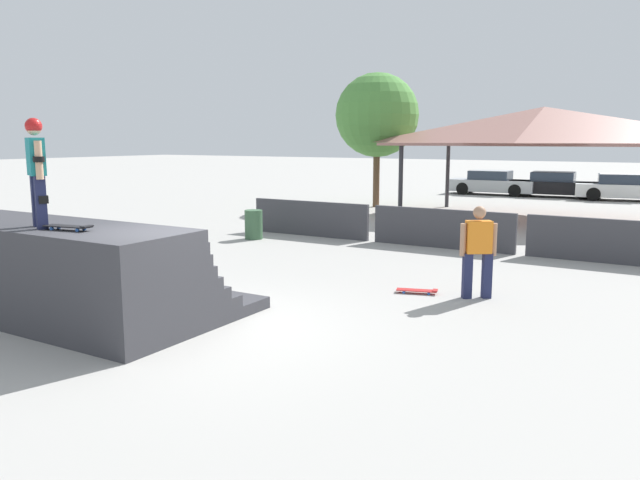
% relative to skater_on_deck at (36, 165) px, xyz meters
% --- Properties ---
extents(ground_plane, '(160.00, 160.00, 0.00)m').
position_rel_skater_on_deck_xyz_m(ground_plane, '(2.13, 1.05, -2.51)').
color(ground_plane, '#A3A09B').
extents(quarter_pipe_ramp, '(5.16, 3.23, 1.56)m').
position_rel_skater_on_deck_xyz_m(quarter_pipe_ramp, '(-0.26, 0.58, -1.82)').
color(quarter_pipe_ramp, '#38383D').
rests_on(quarter_pipe_ramp, ground).
extents(skater_on_deck, '(0.69, 0.45, 1.64)m').
position_rel_skater_on_deck_xyz_m(skater_on_deck, '(0.00, 0.00, 0.00)').
color(skater_on_deck, '#1E2347').
rests_on(skater_on_deck, quarter_pipe_ramp).
extents(skateboard_on_deck, '(0.80, 0.34, 0.09)m').
position_rel_skater_on_deck_xyz_m(skateboard_on_deck, '(0.64, 0.03, -0.89)').
color(skateboard_on_deck, blue).
rests_on(skateboard_on_deck, quarter_pipe_ramp).
extents(bystander_walking, '(0.62, 0.48, 1.70)m').
position_rel_skater_on_deck_xyz_m(bystander_walking, '(5.19, 5.20, -1.56)').
color(bystander_walking, '#1E2347').
rests_on(bystander_walking, ground).
extents(skateboard_on_ground, '(0.80, 0.42, 0.09)m').
position_rel_skater_on_deck_xyz_m(skateboard_on_ground, '(4.15, 4.97, -2.45)').
color(skateboard_on_ground, blue).
rests_on(skateboard_on_ground, ground).
extents(barrier_fence, '(12.28, 0.12, 1.05)m').
position_rel_skater_on_deck_xyz_m(barrier_fence, '(2.77, 10.00, -1.98)').
color(barrier_fence, '#3D3D42').
rests_on(barrier_fence, ground).
extents(pavilion_shelter, '(10.24, 5.87, 4.03)m').
position_rel_skater_on_deck_xyz_m(pavilion_shelter, '(3.72, 17.48, 0.83)').
color(pavilion_shelter, '#2D2D33').
rests_on(pavilion_shelter, ground).
extents(tree_beside_pavilion, '(3.54, 3.54, 5.67)m').
position_rel_skater_on_deck_xyz_m(tree_beside_pavilion, '(-3.29, 18.47, 1.38)').
color(tree_beside_pavilion, brown).
rests_on(tree_beside_pavilion, ground).
extents(trash_bin, '(0.52, 0.52, 0.85)m').
position_rel_skater_on_deck_xyz_m(trash_bin, '(-2.49, 8.64, -2.08)').
color(trash_bin, '#385B3D').
rests_on(trash_bin, ground).
extents(parked_car_silver, '(4.45, 1.72, 1.27)m').
position_rel_skater_on_deck_xyz_m(parked_car_silver, '(-0.66, 26.97, -1.91)').
color(parked_car_silver, '#A8AAAF').
rests_on(parked_car_silver, ground).
extents(parked_car_black, '(4.52, 1.91, 1.27)m').
position_rel_skater_on_deck_xyz_m(parked_car_black, '(2.44, 27.27, -1.91)').
color(parked_car_black, black).
rests_on(parked_car_black, ground).
extents(parked_car_white, '(4.36, 2.33, 1.27)m').
position_rel_skater_on_deck_xyz_m(parked_car_white, '(5.54, 26.97, -1.91)').
color(parked_car_white, silver).
rests_on(parked_car_white, ground).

